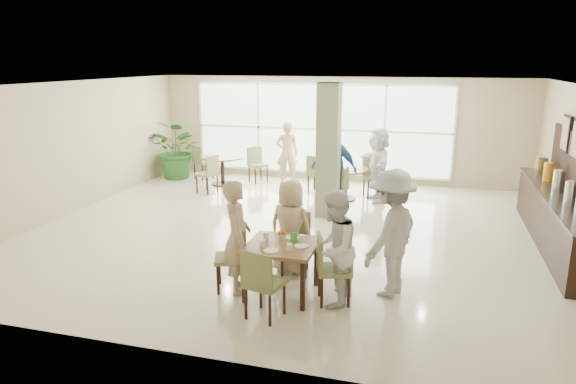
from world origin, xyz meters
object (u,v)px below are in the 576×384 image
(round_table_left, at_px, (222,163))
(teen_right, at_px, (334,249))
(teen_standing, at_px, (391,233))
(round_table_right, at_px, (344,175))
(potted_plant, at_px, (178,150))
(teen_left, at_px, (237,237))
(adult_b, at_px, (378,165))
(teen_far, at_px, (291,227))
(main_table, at_px, (282,250))
(adult_standing, at_px, (287,153))
(buffet_counter, at_px, (558,216))
(adult_a, at_px, (334,169))

(round_table_left, distance_m, teen_right, 7.31)
(teen_standing, bearing_deg, round_table_right, -139.74)
(potted_plant, height_order, teen_right, potted_plant)
(teen_left, relative_size, adult_b, 0.94)
(teen_left, relative_size, teen_far, 1.10)
(potted_plant, bearing_deg, main_table, -52.37)
(potted_plant, relative_size, adult_standing, 0.97)
(round_table_right, bearing_deg, buffet_counter, -26.51)
(teen_standing, distance_m, adult_b, 5.01)
(round_table_left, distance_m, adult_standing, 1.75)
(teen_far, distance_m, adult_a, 3.59)
(main_table, xyz_separation_m, round_table_right, (-0.03, 5.31, -0.08))
(teen_left, distance_m, teen_standing, 2.15)
(buffet_counter, height_order, teen_left, buffet_counter)
(teen_right, xyz_separation_m, adult_standing, (-2.50, 6.58, 0.04))
(potted_plant, relative_size, teen_far, 1.09)
(adult_b, distance_m, adult_standing, 2.74)
(teen_far, bearing_deg, teen_left, 69.19)
(adult_b, bearing_deg, teen_right, -21.01)
(buffet_counter, xyz_separation_m, teen_far, (-4.26, -2.42, 0.19))
(teen_far, bearing_deg, adult_a, -77.85)
(main_table, xyz_separation_m, teen_right, (0.75, -0.09, 0.13))
(adult_a, bearing_deg, round_table_left, 168.95)
(round_table_right, relative_size, adult_b, 0.66)
(main_table, xyz_separation_m, round_table_left, (-3.38, 5.92, -0.09))
(potted_plant, bearing_deg, adult_b, -9.15)
(adult_b, bearing_deg, round_table_left, -118.37)
(buffet_counter, bearing_deg, potted_plant, 161.16)
(round_table_right, bearing_deg, teen_far, -90.78)
(teen_left, xyz_separation_m, adult_a, (0.54, 4.44, 0.10))
(teen_right, bearing_deg, main_table, -91.54)
(main_table, height_order, potted_plant, potted_plant)
(potted_plant, xyz_separation_m, teen_right, (5.60, -6.38, -0.02))
(round_table_right, bearing_deg, main_table, -89.70)
(round_table_left, height_order, adult_a, adult_a)
(teen_left, relative_size, adult_standing, 0.98)
(teen_far, distance_m, adult_standing, 5.93)
(round_table_right, xyz_separation_m, teen_far, (-0.06, -4.51, 0.16))
(main_table, height_order, round_table_left, same)
(buffet_counter, bearing_deg, teen_left, -145.75)
(teen_right, relative_size, adult_b, 0.92)
(round_table_left, relative_size, teen_right, 0.69)
(main_table, bearing_deg, teen_standing, 16.23)
(main_table, xyz_separation_m, adult_a, (-0.10, 4.38, 0.26))
(teen_far, xyz_separation_m, teen_right, (0.84, -0.89, 0.05))
(teen_right, height_order, adult_standing, adult_standing)
(teen_far, bearing_deg, round_table_left, -45.34)
(teen_right, distance_m, adult_b, 5.48)
(potted_plant, xyz_separation_m, adult_b, (5.61, -0.90, 0.06))
(teen_right, bearing_deg, adult_b, -174.47)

